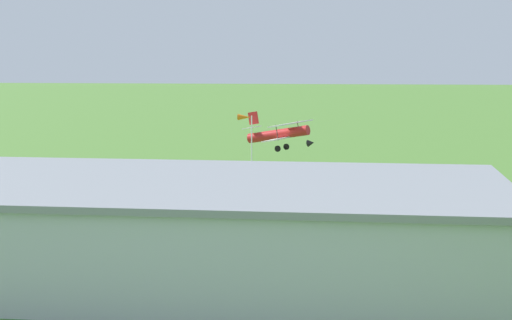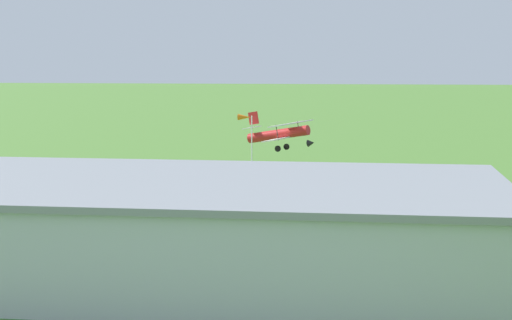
# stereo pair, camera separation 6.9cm
# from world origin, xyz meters

# --- Properties ---
(ground_plane) EXTENTS (400.00, 400.00, 0.00)m
(ground_plane) POSITION_xyz_m (0.00, 0.00, 0.00)
(ground_plane) COLOR #47752D
(hangar) EXTENTS (35.05, 16.79, 5.37)m
(hangar) POSITION_xyz_m (5.41, 40.71, 2.69)
(hangar) COLOR #B7BCC6
(hangar) RESTS_ON ground_plane
(biplane) EXTENTS (7.75, 7.59, 3.98)m
(biplane) POSITION_xyz_m (2.51, -0.45, 3.60)
(biplane) COLOR #B21E1E
(car_blue) EXTENTS (1.96, 4.15, 1.66)m
(car_blue) POSITION_xyz_m (-10.23, 27.17, 0.85)
(car_blue) COLOR #23389E
(car_blue) RESTS_ON ground_plane
(person_at_fence_line) EXTENTS (0.52, 0.52, 1.73)m
(person_at_fence_line) POSITION_xyz_m (16.20, 24.08, 0.86)
(person_at_fence_line) COLOR #33723F
(person_at_fence_line) RESTS_ON ground_plane
(person_crossing_taxiway) EXTENTS (0.38, 0.38, 1.56)m
(person_crossing_taxiway) POSITION_xyz_m (10.19, 22.71, 0.77)
(person_crossing_taxiway) COLOR orange
(person_crossing_taxiway) RESTS_ON ground_plane
(windsock) EXTENTS (1.45, 0.79, 5.97)m
(windsock) POSITION_xyz_m (5.67, 4.41, 5.25)
(windsock) COLOR silver
(windsock) RESTS_ON ground_plane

